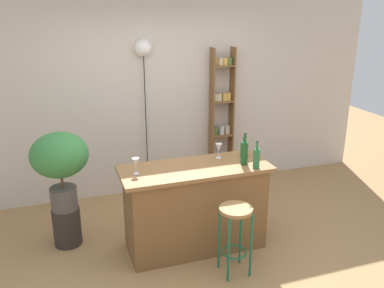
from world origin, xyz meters
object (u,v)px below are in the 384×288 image
object	(u,v)px
bottle_sauce_amber	(257,158)
wine_glass_left	(219,148)
spice_shelf	(222,119)
bar_stool	(235,225)
potted_plant	(60,160)
plant_stool	(67,226)
bottle_olive_oil	(244,152)
wine_glass_center	(136,163)
pendant_globe_light	(143,50)
bottle_vinegar	(244,149)

from	to	relation	value
bottle_sauce_amber	wine_glass_left	bearing A→B (deg)	122.29
spice_shelf	wine_glass_left	xyz separation A→B (m)	(-0.59, -1.33, 0.07)
spice_shelf	bottle_sauce_amber	distance (m)	1.76
bar_stool	potted_plant	xyz separation A→B (m)	(-1.53, 1.07, 0.47)
bar_stool	spice_shelf	world-z (taller)	spice_shelf
bar_stool	potted_plant	bearing A→B (deg)	145.00
plant_stool	bottle_sauce_amber	bearing A→B (deg)	-21.11
bottle_olive_oil	wine_glass_left	bearing A→B (deg)	125.11
plant_stool	wine_glass_center	xyz separation A→B (m)	(0.70, -0.48, 0.84)
potted_plant	wine_glass_left	world-z (taller)	potted_plant
bottle_sauce_amber	wine_glass_center	size ratio (longest dim) A/B	1.82
plant_stool	pendant_globe_light	distance (m)	2.35
bottle_olive_oil	wine_glass_center	distance (m)	1.13
bar_stool	spice_shelf	size ratio (longest dim) A/B	0.36
bottle_olive_oil	wine_glass_left	xyz separation A→B (m)	(-0.18, 0.26, -0.02)
bar_stool	pendant_globe_light	size ratio (longest dim) A/B	0.34
bar_stool	bottle_olive_oil	size ratio (longest dim) A/B	2.04
pendant_globe_light	plant_stool	bearing A→B (deg)	-138.00
bottle_vinegar	wine_glass_left	size ratio (longest dim) A/B	1.43
spice_shelf	bottle_olive_oil	bearing A→B (deg)	-104.42
bottle_vinegar	bottle_olive_oil	bearing A→B (deg)	-114.87
wine_glass_left	bar_stool	bearing A→B (deg)	-99.13
bar_stool	potted_plant	distance (m)	1.93
potted_plant	wine_glass_left	xyz separation A→B (m)	(1.65, -0.33, 0.06)
plant_stool	wine_glass_left	bearing A→B (deg)	-11.49
bottle_sauce_amber	pendant_globe_light	bearing A→B (deg)	112.77
potted_plant	wine_glass_left	size ratio (longest dim) A/B	5.27
plant_stool	bottle_olive_oil	world-z (taller)	bottle_olive_oil
spice_shelf	wine_glass_left	world-z (taller)	spice_shelf
bottle_vinegar	spice_shelf	bearing A→B (deg)	77.19
potted_plant	bottle_vinegar	size ratio (longest dim) A/B	3.68
wine_glass_left	bottle_olive_oil	bearing A→B (deg)	-54.89
plant_stool	wine_glass_center	size ratio (longest dim) A/B	2.60
wine_glass_center	pendant_globe_light	size ratio (longest dim) A/B	0.08
spice_shelf	plant_stool	bearing A→B (deg)	-156.08
potted_plant	wine_glass_center	bearing A→B (deg)	-34.32
bar_stool	spice_shelf	distance (m)	2.23
wine_glass_left	plant_stool	bearing A→B (deg)	168.51
spice_shelf	wine_glass_center	distance (m)	2.13
bar_stool	bottle_olive_oil	bearing A→B (deg)	57.77
bottle_olive_oil	bottle_sauce_amber	bearing A→B (deg)	-63.44
plant_stool	bottle_olive_oil	xyz separation A→B (m)	(1.83, -0.59, 0.86)
plant_stool	bottle_sauce_amber	xyz separation A→B (m)	(1.90, -0.73, 0.84)
bottle_sauce_amber	bottle_vinegar	bearing A→B (deg)	86.16
bar_stool	potted_plant	size ratio (longest dim) A/B	0.82
plant_stool	pendant_globe_light	xyz separation A→B (m)	(1.16, 1.04, 1.76)
plant_stool	bottle_vinegar	size ratio (longest dim) A/B	1.82
plant_stool	bottle_olive_oil	distance (m)	2.11
spice_shelf	wine_glass_center	xyz separation A→B (m)	(-1.53, -1.47, 0.07)
plant_stool	potted_plant	xyz separation A→B (m)	(0.00, 0.00, 0.78)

